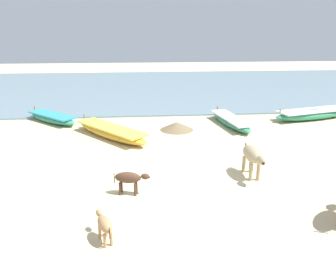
% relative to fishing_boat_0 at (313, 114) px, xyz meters
% --- Properties ---
extents(ground, '(80.00, 80.00, 0.00)m').
position_rel_fishing_boat_0_xyz_m(ground, '(-8.64, -6.66, -0.28)').
color(ground, beige).
extents(sea_water, '(60.00, 20.00, 0.08)m').
position_rel_fishing_boat_0_xyz_m(sea_water, '(-8.64, 11.22, -0.24)').
color(sea_water, slate).
rests_on(sea_water, ground).
extents(fishing_boat_0, '(4.81, 2.23, 0.72)m').
position_rel_fishing_boat_0_xyz_m(fishing_boat_0, '(0.00, 0.00, 0.00)').
color(fishing_boat_0, '#338C66').
rests_on(fishing_boat_0, ground).
extents(fishing_boat_1, '(3.73, 4.10, 0.68)m').
position_rel_fishing_boat_0_xyz_m(fishing_boat_1, '(-10.54, -2.25, -0.02)').
color(fishing_boat_1, gold).
rests_on(fishing_boat_1, ground).
extents(fishing_boat_2, '(3.15, 3.02, 0.63)m').
position_rel_fishing_boat_0_xyz_m(fishing_boat_2, '(-13.74, 0.56, -0.05)').
color(fishing_boat_2, '#338C66').
rests_on(fishing_boat_2, ground).
extents(fishing_boat_3, '(1.48, 3.95, 0.62)m').
position_rel_fishing_boat_0_xyz_m(fishing_boat_3, '(-4.71, -0.83, -0.05)').
color(fishing_boat_3, '#338C66').
rests_on(fishing_boat_3, ground).
extents(cow_adult_dun, '(0.49, 1.57, 1.02)m').
position_rel_fishing_boat_0_xyz_m(cow_adult_dun, '(-5.69, -6.86, 0.45)').
color(cow_adult_dun, tan).
rests_on(cow_adult_dun, ground).
extents(calf_near_dark, '(1.05, 0.44, 0.69)m').
position_rel_fishing_boat_0_xyz_m(calf_near_dark, '(-9.59, -7.71, 0.21)').
color(calf_near_dark, '#4C3323').
rests_on(calf_near_dark, ground).
extents(calf_far_tan, '(0.52, 0.89, 0.60)m').
position_rel_fishing_boat_0_xyz_m(calf_far_tan, '(-10.09, -9.92, 0.15)').
color(calf_far_tan, tan).
rests_on(calf_far_tan, ground).
extents(debris_pile_1, '(1.86, 1.86, 0.39)m').
position_rel_fishing_boat_0_xyz_m(debris_pile_1, '(-7.49, -1.37, -0.09)').
color(debris_pile_1, '#7A6647').
rests_on(debris_pile_1, ground).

